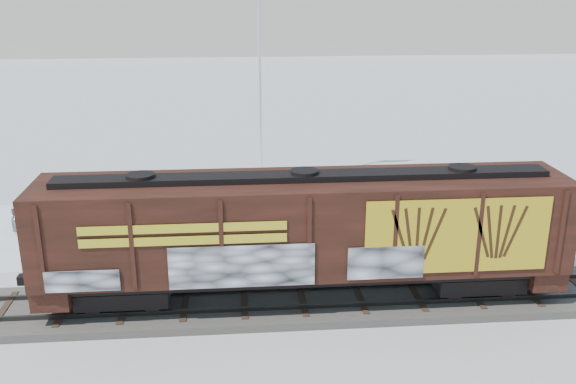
{
  "coord_description": "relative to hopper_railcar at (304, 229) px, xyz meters",
  "views": [
    {
      "loc": [
        -2.17,
        -19.72,
        10.74
      ],
      "look_at": [
        -0.23,
        3.0,
        3.16
      ],
      "focal_mm": 40.0,
      "sensor_mm": 36.0,
      "label": 1
    }
  ],
  "objects": [
    {
      "name": "ground",
      "position": [
        -0.05,
        0.01,
        -2.86
      ],
      "size": [
        500.0,
        500.0,
        0.0
      ],
      "primitive_type": "plane",
      "color": "white",
      "rests_on": "ground"
    },
    {
      "name": "rail_track",
      "position": [
        -0.05,
        0.01,
        -2.71
      ],
      "size": [
        50.0,
        3.4,
        0.43
      ],
      "color": "#59544C",
      "rests_on": "ground"
    },
    {
      "name": "parking_strip",
      "position": [
        -0.05,
        7.51,
        -2.84
      ],
      "size": [
        40.0,
        8.0,
        0.03
      ],
      "primitive_type": "cube",
      "color": "white",
      "rests_on": "ground"
    },
    {
      "name": "hopper_railcar",
      "position": [
        0.0,
        0.0,
        0.0
      ],
      "size": [
        17.44,
        3.06,
        4.35
      ],
      "color": "black",
      "rests_on": "rail_track"
    },
    {
      "name": "flagpole",
      "position": [
        -0.73,
        13.67,
        2.2
      ],
      "size": [
        2.3,
        0.9,
        13.31
      ],
      "color": "silver",
      "rests_on": "ground"
    },
    {
      "name": "car_silver",
      "position": [
        -10.31,
        8.4,
        -2.15
      ],
      "size": [
        4.27,
        2.81,
        1.35
      ],
      "primitive_type": "imported",
      "rotation": [
        0.0,
        0.0,
        1.9
      ],
      "color": "#AAACB1",
      "rests_on": "parking_strip"
    },
    {
      "name": "car_white",
      "position": [
        3.45,
        6.1,
        -2.01
      ],
      "size": [
        5.24,
        3.66,
        1.64
      ],
      "primitive_type": "imported",
      "rotation": [
        0.0,
        0.0,
        1.14
      ],
      "color": "silver",
      "rests_on": "parking_strip"
    },
    {
      "name": "car_dark",
      "position": [
        5.65,
        6.18,
        -2.07
      ],
      "size": [
        5.28,
        2.24,
        1.52
      ],
      "primitive_type": "imported",
      "rotation": [
        0.0,
        0.0,
        1.55
      ],
      "color": "#22242A",
      "rests_on": "parking_strip"
    }
  ]
}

